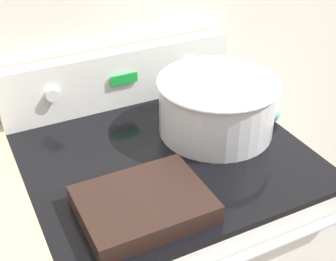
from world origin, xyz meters
TOP-DOWN VIEW (x-y plane):
  - control_panel at (0.00, 0.66)m, footprint 0.77×0.07m
  - mixing_bowl at (0.19, 0.38)m, footprint 0.36×0.36m
  - casserole_dish at (-0.15, 0.15)m, footprint 0.30×0.23m
  - ladle at (0.37, 0.38)m, footprint 0.06×0.29m

SIDE VIEW (x-z plane):
  - ladle at x=0.37m, z-range 0.89..0.95m
  - casserole_dish at x=-0.15m, z-range 0.90..0.95m
  - mixing_bowl at x=0.19m, z-range 0.91..1.08m
  - control_panel at x=0.00m, z-range 0.90..1.09m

